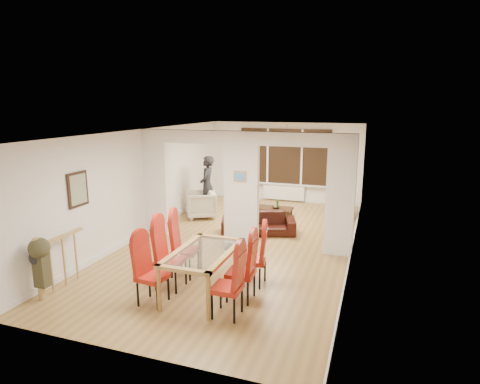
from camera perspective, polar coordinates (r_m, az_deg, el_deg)
The scene contains 24 objects.
floor at distance 9.46m, azimuth 0.19°, elevation -7.25°, with size 5.00×9.00×0.01m, color olive.
room_walls at distance 9.11m, azimuth 0.19°, elevation 0.47°, with size 5.00×9.00×2.60m, color silver, non-canonical shape.
divider_wall at distance 9.11m, azimuth 0.19°, elevation 0.47°, with size 5.00×0.18×2.60m, color white.
bay_window_blinds at distance 13.30m, azimuth 6.36°, elevation 5.06°, with size 3.00×0.08×1.80m, color black.
radiator at distance 13.47m, azimuth 6.20°, elevation -0.03°, with size 1.40×0.08×0.50m, color white.
pendant_light at distance 12.06m, azimuth 6.64°, elevation 7.41°, with size 0.36×0.36×0.36m, color orange.
stair_newel at distance 7.77m, azimuth -24.05°, elevation -8.52°, with size 0.40×1.20×1.10m, color #A7874D, non-canonical shape.
wall_poster at distance 8.21m, azimuth -22.07°, elevation 0.36°, with size 0.04×0.52×0.67m, color gray.
pillar_photo at distance 8.96m, azimuth -0.01°, elevation 2.23°, with size 0.30×0.03×0.25m, color #4C8CD8.
dining_table at distance 6.97m, azimuth -5.16°, elevation -11.29°, with size 0.93×1.66×0.78m, color olive, non-canonical shape.
dining_chair_la at distance 6.72m, azimuth -12.35°, elevation -11.03°, with size 0.44×0.44×1.09m, color maroon, non-canonical shape.
dining_chair_lb at distance 7.18m, azimuth -9.88°, elevation -9.00°, with size 0.47×0.47×1.17m, color maroon, non-canonical shape.
dining_chair_lc at distance 7.64m, azimuth -7.88°, elevation -7.73°, with size 0.46×0.46×1.14m, color maroon, non-canonical shape.
dining_chair_ra at distance 6.21m, azimuth -1.85°, elevation -12.76°, with size 0.44×0.44×1.09m, color maroon, non-canonical shape.
dining_chair_rb at distance 6.69m, azimuth 0.11°, elevation -10.78°, with size 0.44×0.44×1.10m, color maroon, non-canonical shape.
dining_chair_rc at distance 7.24m, azimuth 1.89°, elevation -9.07°, with size 0.43×0.43×1.07m, color maroon, non-canonical shape.
sofa at distance 10.09m, azimuth 2.63°, elevation -4.41°, with size 1.83×0.72×0.53m, color black.
armchair at distance 11.51m, azimuth -5.58°, elevation -1.77°, with size 0.83×0.80×0.75m, color beige.
person at distance 11.70m, azimuth -4.69°, elevation 0.92°, with size 0.41×0.63×1.72m, color black.
television at distance 11.87m, azimuth 14.19°, elevation -2.06°, with size 0.13×1.03×0.59m, color black.
coffee_table at distance 11.67m, azimuth 4.68°, elevation -2.81°, with size 1.11×0.56×0.26m, color black, non-canonical shape.
bottle at distance 11.52m, azimuth 5.35°, elevation -1.72°, with size 0.06×0.06×0.26m, color #143F19.
bowl at distance 11.56m, azimuth 5.12°, elevation -2.16°, with size 0.23×0.23×0.06m, color black.
shoes at distance 9.04m, azimuth -1.25°, elevation -7.90°, with size 0.22×0.24×0.09m, color black, non-canonical shape.
Camera 1 is at (2.85, -8.44, 3.18)m, focal length 30.00 mm.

